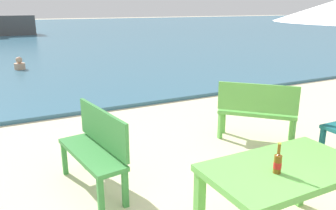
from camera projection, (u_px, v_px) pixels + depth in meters
The scene contains 6 objects.
sea_water at pixel (23, 31), 28.48m from camera, with size 120.00×50.00×0.08m, color #386B84.
picnic_table_green at pixel (284, 177), 2.93m from camera, with size 1.40×0.80×0.76m.
beer_bottle_amber at pixel (278, 162), 2.75m from camera, with size 0.07×0.07×0.26m.
bench_green_left at pixel (96, 145), 3.89m from camera, with size 0.52×1.24×0.95m.
bench_green_right at pixel (257, 108), 5.27m from camera, with size 1.10×1.11×0.95m.
swimmer_person at pixel (20, 64), 11.04m from camera, with size 0.34×0.34×0.41m.
Camera 1 is at (-2.54, -1.46, 2.08)m, focal length 36.16 mm.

